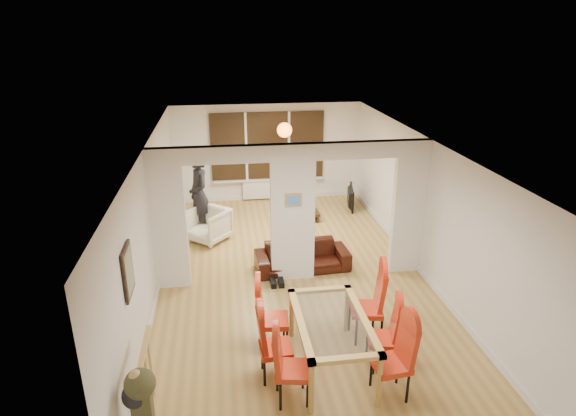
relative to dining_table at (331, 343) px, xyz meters
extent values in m
cube|color=#B08D47|center=(-0.14, 2.63, -0.40)|extent=(5.00, 9.00, 0.01)
cube|color=white|center=(-0.14, 2.63, 0.90)|extent=(5.00, 0.18, 2.60)
cube|color=black|center=(-0.14, 7.07, 1.10)|extent=(3.00, 0.08, 1.80)
cube|color=white|center=(-0.14, 7.03, -0.10)|extent=(1.40, 0.08, 0.50)
sphere|color=orange|center=(0.16, 5.93, 1.75)|extent=(0.36, 0.36, 0.36)
cube|color=gray|center=(-2.61, 0.23, 1.20)|extent=(0.04, 0.52, 0.67)
cube|color=#4C8CD8|center=(-0.14, 2.53, 1.20)|extent=(0.30, 0.03, 0.25)
imported|color=black|center=(0.10, 2.93, -0.14)|extent=(1.86, 0.83, 0.53)
imported|color=beige|center=(-1.74, 4.56, -0.03)|extent=(1.13, 1.13, 0.74)
imported|color=black|center=(-1.91, 4.95, 0.55)|extent=(0.81, 0.66, 1.90)
imported|color=black|center=(1.86, 6.14, -0.12)|extent=(0.98, 0.32, 0.56)
cylinder|color=#143F19|center=(0.52, 5.47, -0.03)|extent=(0.08, 0.08, 0.30)
imported|color=#322111|center=(0.61, 5.46, -0.16)|extent=(0.20, 0.20, 0.05)
camera|label=1|loc=(-1.37, -5.39, 4.11)|focal=30.00mm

